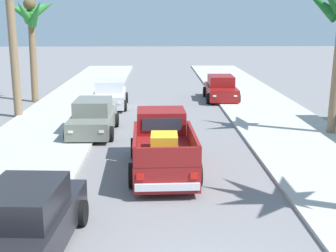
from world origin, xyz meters
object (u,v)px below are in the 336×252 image
Objects in this scene: car_left_near at (26,221)px; palm_tree_right_mid at (30,18)px; pickup_truck at (163,147)px; car_right_near at (110,95)px; car_left_mid at (221,89)px; car_right_mid at (93,118)px.

palm_tree_right_mid is (-4.72, 18.73, 4.34)m from car_left_near.
pickup_truck is at bearing 60.93° from car_left_near.
car_left_near and car_right_near have the same top height.
palm_tree_right_mid is at bearing -178.91° from car_left_mid.
palm_tree_right_mid is (-11.60, -0.22, 4.34)m from car_left_mid.
car_right_mid is at bearing -60.18° from palm_tree_right_mid.
pickup_truck is 14.02m from car_left_mid.
car_left_near is 16.80m from car_right_near.
car_left_mid is 10.90m from car_right_mid.
car_left_near is at bearing -75.86° from palm_tree_right_mid.
palm_tree_right_mid reaches higher than car_right_mid.
car_left_near is at bearing -90.33° from car_right_near.
pickup_truck is at bearing -59.68° from palm_tree_right_mid.
pickup_truck is 1.23× the size of car_left_mid.
pickup_truck reaches higher than car_right_near.
car_left_near is 1.02× the size of car_right_mid.
palm_tree_right_mid reaches higher than pickup_truck.
car_right_mid is (0.00, 10.49, 0.00)m from car_left_near.
car_right_near is (0.10, 16.80, 0.00)m from car_left_near.
car_left_mid is at bearing 50.85° from car_right_mid.
palm_tree_right_mid is at bearing 119.82° from car_right_mid.
palm_tree_right_mid is at bearing 158.18° from car_right_near.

